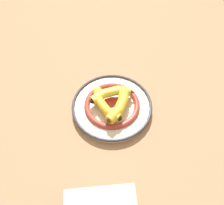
% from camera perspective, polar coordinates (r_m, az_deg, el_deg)
% --- Properties ---
extents(ground_plane, '(2.80, 2.80, 0.00)m').
position_cam_1_polar(ground_plane, '(0.86, -0.87, -1.55)').
color(ground_plane, '#A87A56').
extents(decorative_bowl, '(0.31, 0.31, 0.03)m').
position_cam_1_polar(decorative_bowl, '(0.85, 0.00, -0.87)').
color(decorative_bowl, beige).
rests_on(decorative_bowl, ground_plane).
extents(banana_a, '(0.10, 0.17, 0.04)m').
position_cam_1_polar(banana_a, '(0.84, -0.04, 2.45)').
color(banana_a, yellow).
rests_on(banana_a, decorative_bowl).
extents(banana_b, '(0.18, 0.07, 0.03)m').
position_cam_1_polar(banana_b, '(0.81, -2.11, -0.47)').
color(banana_b, gold).
rests_on(banana_b, decorative_bowl).
extents(banana_c, '(0.11, 0.17, 0.04)m').
position_cam_1_polar(banana_c, '(0.81, 1.93, -0.86)').
color(banana_c, gold).
rests_on(banana_c, decorative_bowl).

